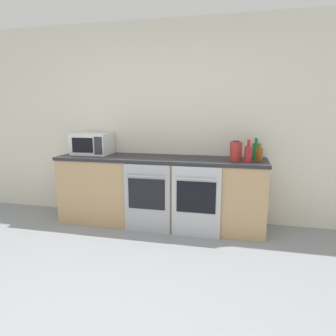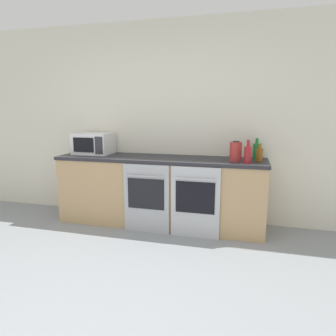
{
  "view_description": "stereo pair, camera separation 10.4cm",
  "coord_description": "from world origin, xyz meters",
  "px_view_note": "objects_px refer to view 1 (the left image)",
  "views": [
    {
      "loc": [
        0.94,
        -1.55,
        1.46
      ],
      "look_at": [
        0.11,
        2.05,
        0.75
      ],
      "focal_mm": 32.0,
      "sensor_mm": 36.0,
      "label": 1
    },
    {
      "loc": [
        1.05,
        -1.53,
        1.46
      ],
      "look_at": [
        0.11,
        2.05,
        0.75
      ],
      "focal_mm": 32.0,
      "sensor_mm": 36.0,
      "label": 2
    }
  ],
  "objects_px": {
    "oven_right": "(196,202)",
    "microwave": "(92,144)",
    "oven_left": "(147,199)",
    "kettle": "(236,151)",
    "bottle_amber": "(259,154)",
    "bottle_red": "(248,154)",
    "bottle_green": "(256,150)"
  },
  "relations": [
    {
      "from": "bottle_amber",
      "to": "microwave",
      "type": "bearing_deg",
      "value": 178.31
    },
    {
      "from": "oven_right",
      "to": "microwave",
      "type": "distance_m",
      "value": 1.63
    },
    {
      "from": "oven_right",
      "to": "bottle_red",
      "type": "relative_size",
      "value": 3.19
    },
    {
      "from": "bottle_green",
      "to": "microwave",
      "type": "bearing_deg",
      "value": -175.97
    },
    {
      "from": "microwave",
      "to": "bottle_amber",
      "type": "bearing_deg",
      "value": -1.69
    },
    {
      "from": "microwave",
      "to": "kettle",
      "type": "bearing_deg",
      "value": -3.45
    },
    {
      "from": "microwave",
      "to": "bottle_amber",
      "type": "xyz_separation_m",
      "value": [
        2.16,
        -0.06,
        -0.06
      ]
    },
    {
      "from": "bottle_amber",
      "to": "kettle",
      "type": "relative_size",
      "value": 0.87
    },
    {
      "from": "bottle_amber",
      "to": "kettle",
      "type": "bearing_deg",
      "value": -169.47
    },
    {
      "from": "oven_left",
      "to": "oven_right",
      "type": "xyz_separation_m",
      "value": [
        0.59,
        0.0,
        0.0
      ]
    },
    {
      "from": "oven_left",
      "to": "oven_right",
      "type": "height_order",
      "value": "same"
    },
    {
      "from": "oven_right",
      "to": "oven_left",
      "type": "bearing_deg",
      "value": 180.0
    },
    {
      "from": "microwave",
      "to": "bottle_green",
      "type": "bearing_deg",
      "value": 4.03
    },
    {
      "from": "oven_right",
      "to": "bottle_amber",
      "type": "xyz_separation_m",
      "value": [
        0.69,
        0.33,
        0.53
      ]
    },
    {
      "from": "bottle_amber",
      "to": "kettle",
      "type": "xyz_separation_m",
      "value": [
        -0.27,
        -0.05,
        0.03
      ]
    },
    {
      "from": "oven_right",
      "to": "bottle_amber",
      "type": "relative_size",
      "value": 4.11
    },
    {
      "from": "microwave",
      "to": "bottle_red",
      "type": "bearing_deg",
      "value": -6.76
    },
    {
      "from": "oven_right",
      "to": "bottle_red",
      "type": "height_order",
      "value": "bottle_red"
    },
    {
      "from": "bottle_green",
      "to": "bottle_amber",
      "type": "xyz_separation_m",
      "value": [
        0.03,
        -0.21,
        -0.02
      ]
    },
    {
      "from": "oven_right",
      "to": "kettle",
      "type": "relative_size",
      "value": 3.59
    },
    {
      "from": "bottle_amber",
      "to": "bottle_red",
      "type": "distance_m",
      "value": 0.22
    },
    {
      "from": "oven_left",
      "to": "microwave",
      "type": "relative_size",
      "value": 1.72
    },
    {
      "from": "bottle_green",
      "to": "oven_right",
      "type": "bearing_deg",
      "value": -140.55
    },
    {
      "from": "microwave",
      "to": "bottle_green",
      "type": "height_order",
      "value": "microwave"
    },
    {
      "from": "bottle_red",
      "to": "kettle",
      "type": "bearing_deg",
      "value": 137.48
    },
    {
      "from": "bottle_green",
      "to": "bottle_red",
      "type": "relative_size",
      "value": 0.94
    },
    {
      "from": "oven_left",
      "to": "microwave",
      "type": "xyz_separation_m",
      "value": [
        -0.88,
        0.39,
        0.59
      ]
    },
    {
      "from": "oven_left",
      "to": "bottle_green",
      "type": "relative_size",
      "value": 3.38
    },
    {
      "from": "oven_left",
      "to": "kettle",
      "type": "bearing_deg",
      "value": 15.49
    },
    {
      "from": "kettle",
      "to": "bottle_amber",
      "type": "bearing_deg",
      "value": 10.53
    },
    {
      "from": "oven_left",
      "to": "microwave",
      "type": "bearing_deg",
      "value": 155.83
    },
    {
      "from": "microwave",
      "to": "bottle_red",
      "type": "height_order",
      "value": "microwave"
    }
  ]
}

